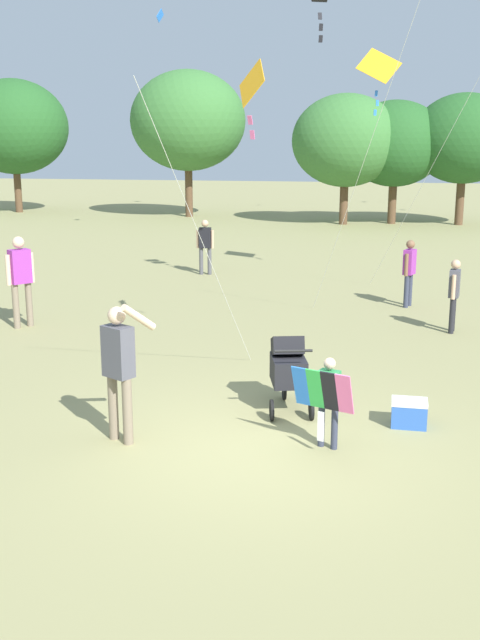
{
  "coord_description": "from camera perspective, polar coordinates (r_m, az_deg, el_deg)",
  "views": [
    {
      "loc": [
        1.46,
        -8.14,
        3.54
      ],
      "look_at": [
        -0.41,
        1.01,
        1.3
      ],
      "focal_mm": 41.83,
      "sensor_mm": 36.0,
      "label": 1
    }
  ],
  "objects": [
    {
      "name": "ground_plane",
      "position": [
        8.99,
        1.3,
        -9.69
      ],
      "size": [
        120.0,
        120.0,
        0.0
      ],
      "primitive_type": "plane",
      "color": "#938E5B"
    },
    {
      "name": "treeline_distant",
      "position": [
        35.31,
        -1.26,
        14.25
      ],
      "size": [
        26.63,
        7.0,
        6.8
      ],
      "color": "brown",
      "rests_on": "ground"
    },
    {
      "name": "child_with_butterfly_kite",
      "position": [
        8.77,
        6.71,
        -5.69
      ],
      "size": [
        0.75,
        0.49,
        1.11
      ],
      "color": "#33384C",
      "rests_on": "ground"
    },
    {
      "name": "person_adult_flyer",
      "position": [
        8.94,
        -9.26,
        -3.14
      ],
      "size": [
        0.66,
        0.48,
        1.75
      ],
      "color": "#7F705B",
      "rests_on": "ground"
    },
    {
      "name": "stroller",
      "position": [
        10.01,
        3.71,
        -3.56
      ],
      "size": [
        0.7,
        1.12,
        1.03
      ],
      "color": "black",
      "rests_on": "ground"
    },
    {
      "name": "kite_adult_black",
      "position": [
        11.79,
        0.67,
        16.78
      ],
      "size": [
        0.92,
        3.9,
        4.79
      ],
      "color": "#F4A319",
      "rests_on": "ground"
    },
    {
      "name": "kite_orange_delta",
      "position": [
        18.96,
        10.72,
        18.05
      ],
      "size": [
        2.72,
        3.6,
        5.74
      ],
      "color": "#F4A319",
      "rests_on": "ground"
    },
    {
      "name": "person_red_shirt",
      "position": [
        14.59,
        16.06,
        2.24
      ],
      "size": [
        0.23,
        0.44,
        1.4
      ],
      "color": "#232328",
      "rests_on": "ground"
    },
    {
      "name": "person_sitting_far",
      "position": [
        16.65,
        12.82,
        3.92
      ],
      "size": [
        0.29,
        0.45,
        1.47
      ],
      "color": "#33384C",
      "rests_on": "ground"
    },
    {
      "name": "person_couple_left",
      "position": [
        20.29,
        -2.68,
        5.95
      ],
      "size": [
        0.48,
        0.23,
        1.49
      ],
      "color": "#4C4C51",
      "rests_on": "ground"
    },
    {
      "name": "person_back_turned",
      "position": [
        14.99,
        -16.45,
        3.38
      ],
      "size": [
        0.42,
        0.47,
        1.78
      ],
      "color": "#7F705B",
      "rests_on": "ground"
    },
    {
      "name": "cooler_box",
      "position": [
        9.79,
        12.81,
        -6.95
      ],
      "size": [
        0.45,
        0.33,
        0.35
      ],
      "color": "#2D5BB7",
      "rests_on": "ground"
    }
  ]
}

